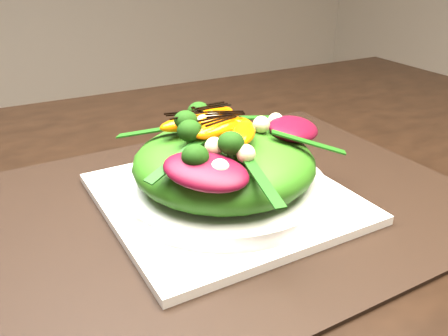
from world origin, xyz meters
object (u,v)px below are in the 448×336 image
dining_table (130,225)px  placemat (224,203)px  lettuce_mound (224,163)px  salad_bowl (224,187)px  orange_segment (196,127)px  plate_base (224,198)px

dining_table → placemat: 0.11m
placemat → lettuce_mound: 0.05m
salad_bowl → dining_table: bearing=157.5°
salad_bowl → orange_segment: 0.08m
placemat → salad_bowl: (-0.00, -0.00, 0.02)m
salad_bowl → lettuce_mound: bearing=0.0°
placemat → lettuce_mound: lettuce_mound is taller
dining_table → orange_segment: (0.07, -0.02, 0.11)m
placemat → salad_bowl: bearing=-143.1°
dining_table → lettuce_mound: dining_table is taller
lettuce_mound → placemat: bearing=36.9°
placemat → plate_base: (0.00, -0.00, 0.01)m
dining_table → salad_bowl: bearing=-22.5°
plate_base → lettuce_mound: bearing=-153.4°
plate_base → salad_bowl: bearing=-153.4°
placemat → salad_bowl: 0.02m
salad_bowl → lettuce_mound: lettuce_mound is taller
dining_table → placemat: size_ratio=2.94×
salad_bowl → lettuce_mound: size_ratio=1.15×
salad_bowl → orange_segment: size_ratio=3.97×
lettuce_mound → plate_base: bearing=26.6°
dining_table → orange_segment: dining_table is taller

